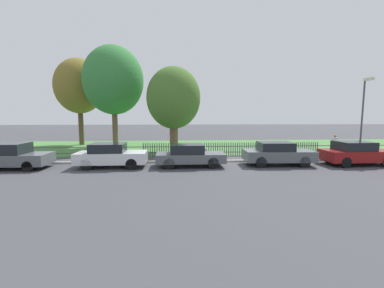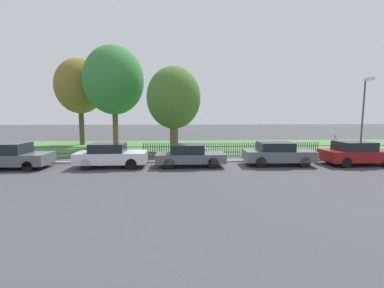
{
  "view_description": "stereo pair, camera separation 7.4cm",
  "coord_description": "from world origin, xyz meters",
  "px_view_note": "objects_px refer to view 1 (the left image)",
  "views": [
    {
      "loc": [
        -4.07,
        -16.18,
        3.1
      ],
      "look_at": [
        -3.09,
        0.9,
        1.1
      ],
      "focal_mm": 24.0,
      "sensor_mm": 36.0,
      "label": 1
    },
    {
      "loc": [
        -4.0,
        -16.19,
        3.1
      ],
      "look_at": [
        -3.09,
        0.9,
        1.1
      ],
      "focal_mm": 24.0,
      "sensor_mm": 36.0,
      "label": 2
    }
  ],
  "objects_px": {
    "tree_nearest_kerb": "(79,86)",
    "parked_car_navy_estate": "(190,155)",
    "parked_car_white_van": "(355,153)",
    "tree_mid_park": "(174,98)",
    "tree_behind_motorcycle": "(113,80)",
    "parked_car_red_compact": "(278,153)",
    "parked_car_silver_hatchback": "(12,156)",
    "street_lamp": "(364,109)",
    "pedestrian_near_fence": "(334,144)",
    "covered_motorcycle": "(195,150)",
    "parked_car_black_saloon": "(111,155)"
  },
  "relations": [
    {
      "from": "parked_car_silver_hatchback",
      "to": "parked_car_navy_estate",
      "type": "distance_m",
      "value": 10.13
    },
    {
      "from": "parked_car_silver_hatchback",
      "to": "parked_car_navy_estate",
      "type": "relative_size",
      "value": 0.99
    },
    {
      "from": "parked_car_red_compact",
      "to": "parked_car_white_van",
      "type": "bearing_deg",
      "value": 0.55
    },
    {
      "from": "parked_car_white_van",
      "to": "covered_motorcycle",
      "type": "relative_size",
      "value": 2.03
    },
    {
      "from": "parked_car_white_van",
      "to": "tree_nearest_kerb",
      "type": "distance_m",
      "value": 24.21
    },
    {
      "from": "parked_car_red_compact",
      "to": "tree_nearest_kerb",
      "type": "relative_size",
      "value": 0.49
    },
    {
      "from": "parked_car_black_saloon",
      "to": "parked_car_white_van",
      "type": "xyz_separation_m",
      "value": [
        14.79,
        -0.08,
        0.01
      ]
    },
    {
      "from": "parked_car_silver_hatchback",
      "to": "tree_nearest_kerb",
      "type": "relative_size",
      "value": 0.47
    },
    {
      "from": "tree_mid_park",
      "to": "parked_car_silver_hatchback",
      "type": "bearing_deg",
      "value": -146.54
    },
    {
      "from": "parked_car_black_saloon",
      "to": "parked_car_white_van",
      "type": "bearing_deg",
      "value": -1.03
    },
    {
      "from": "tree_mid_park",
      "to": "pedestrian_near_fence",
      "type": "distance_m",
      "value": 12.63
    },
    {
      "from": "parked_car_navy_estate",
      "to": "tree_mid_park",
      "type": "xyz_separation_m",
      "value": [
        -1.0,
        5.99,
        3.67
      ]
    },
    {
      "from": "tree_nearest_kerb",
      "to": "parked_car_navy_estate",
      "type": "bearing_deg",
      "value": -47.97
    },
    {
      "from": "parked_car_white_van",
      "to": "pedestrian_near_fence",
      "type": "xyz_separation_m",
      "value": [
        0.6,
        3.08,
        0.18
      ]
    },
    {
      "from": "parked_car_navy_estate",
      "to": "parked_car_white_van",
      "type": "bearing_deg",
      "value": -0.85
    },
    {
      "from": "tree_behind_motorcycle",
      "to": "parked_car_silver_hatchback",
      "type": "bearing_deg",
      "value": -111.83
    },
    {
      "from": "parked_car_silver_hatchback",
      "to": "parked_car_red_compact",
      "type": "xyz_separation_m",
      "value": [
        15.5,
        0.16,
        0.0
      ]
    },
    {
      "from": "covered_motorcycle",
      "to": "parked_car_red_compact",
      "type": "bearing_deg",
      "value": -24.45
    },
    {
      "from": "parked_car_black_saloon",
      "to": "street_lamp",
      "type": "relative_size",
      "value": 0.73
    },
    {
      "from": "pedestrian_near_fence",
      "to": "tree_behind_motorcycle",
      "type": "bearing_deg",
      "value": -63.26
    },
    {
      "from": "parked_car_black_saloon",
      "to": "tree_behind_motorcycle",
      "type": "height_order",
      "value": "tree_behind_motorcycle"
    },
    {
      "from": "parked_car_red_compact",
      "to": "parked_car_white_van",
      "type": "xyz_separation_m",
      "value": [
        4.82,
        -0.14,
        0.01
      ]
    },
    {
      "from": "parked_car_red_compact",
      "to": "tree_nearest_kerb",
      "type": "xyz_separation_m",
      "value": [
        -15.8,
        11.46,
        5.12
      ]
    },
    {
      "from": "parked_car_red_compact",
      "to": "parked_car_white_van",
      "type": "height_order",
      "value": "parked_car_white_van"
    },
    {
      "from": "tree_nearest_kerb",
      "to": "street_lamp",
      "type": "xyz_separation_m",
      "value": [
        22.3,
        -9.8,
        -2.38
      ]
    },
    {
      "from": "tree_mid_park",
      "to": "street_lamp",
      "type": "bearing_deg",
      "value": -18.13
    },
    {
      "from": "parked_car_red_compact",
      "to": "street_lamp",
      "type": "xyz_separation_m",
      "value": [
        6.5,
        1.66,
        2.74
      ]
    },
    {
      "from": "tree_mid_park",
      "to": "pedestrian_near_fence",
      "type": "relative_size",
      "value": 4.27
    },
    {
      "from": "tree_nearest_kerb",
      "to": "street_lamp",
      "type": "height_order",
      "value": "tree_nearest_kerb"
    },
    {
      "from": "parked_car_silver_hatchback",
      "to": "pedestrian_near_fence",
      "type": "height_order",
      "value": "pedestrian_near_fence"
    },
    {
      "from": "parked_car_silver_hatchback",
      "to": "parked_car_white_van",
      "type": "relative_size",
      "value": 0.99
    },
    {
      "from": "tree_nearest_kerb",
      "to": "pedestrian_near_fence",
      "type": "relative_size",
      "value": 5.33
    },
    {
      "from": "parked_car_navy_estate",
      "to": "tree_nearest_kerb",
      "type": "height_order",
      "value": "tree_nearest_kerb"
    },
    {
      "from": "parked_car_black_saloon",
      "to": "pedestrian_near_fence",
      "type": "bearing_deg",
      "value": 10.31
    },
    {
      "from": "covered_motorcycle",
      "to": "tree_mid_park",
      "type": "xyz_separation_m",
      "value": [
        -1.5,
        3.25,
        3.72
      ]
    },
    {
      "from": "covered_motorcycle",
      "to": "street_lamp",
      "type": "relative_size",
      "value": 0.36
    },
    {
      "from": "tree_nearest_kerb",
      "to": "tree_mid_park",
      "type": "bearing_deg",
      "value": -30.64
    },
    {
      "from": "parked_car_white_van",
      "to": "tree_nearest_kerb",
      "type": "bearing_deg",
      "value": 149.17
    },
    {
      "from": "parked_car_silver_hatchback",
      "to": "tree_mid_park",
      "type": "xyz_separation_m",
      "value": [
        9.13,
        6.03,
        3.63
      ]
    },
    {
      "from": "covered_motorcycle",
      "to": "tree_nearest_kerb",
      "type": "height_order",
      "value": "tree_nearest_kerb"
    },
    {
      "from": "pedestrian_near_fence",
      "to": "parked_car_red_compact",
      "type": "bearing_deg",
      "value": -15.44
    },
    {
      "from": "tree_behind_motorcycle",
      "to": "parked_car_black_saloon",
      "type": "bearing_deg",
      "value": -78.36
    },
    {
      "from": "tree_mid_park",
      "to": "tree_behind_motorcycle",
      "type": "bearing_deg",
      "value": 150.22
    },
    {
      "from": "parked_car_white_van",
      "to": "tree_mid_park",
      "type": "xyz_separation_m",
      "value": [
        -11.2,
        6.01,
        3.63
      ]
    },
    {
      "from": "covered_motorcycle",
      "to": "tree_nearest_kerb",
      "type": "bearing_deg",
      "value": 144.9
    },
    {
      "from": "parked_car_navy_estate",
      "to": "parked_car_white_van",
      "type": "distance_m",
      "value": 10.2
    },
    {
      "from": "tree_behind_motorcycle",
      "to": "street_lamp",
      "type": "relative_size",
      "value": 1.69
    },
    {
      "from": "parked_car_navy_estate",
      "to": "pedestrian_near_fence",
      "type": "bearing_deg",
      "value": 15.1
    },
    {
      "from": "parked_car_silver_hatchback",
      "to": "tree_nearest_kerb",
      "type": "xyz_separation_m",
      "value": [
        -0.3,
        11.62,
        5.12
      ]
    },
    {
      "from": "parked_car_silver_hatchback",
      "to": "parked_car_red_compact",
      "type": "distance_m",
      "value": 15.5
    }
  ]
}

